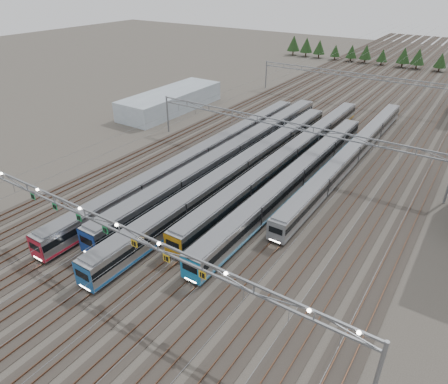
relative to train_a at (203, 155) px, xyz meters
The scene contains 13 objects.
ground 32.25m from the train_a, 69.54° to the right, with size 400.00×400.00×0.00m, color #47423A.
track_bed 70.74m from the train_a, 80.85° to the left, with size 54.00×260.00×5.42m.
train_a is the anchor object (origin of this frame).
train_b 5.54m from the train_a, 35.62° to the left, with size 3.07×66.48×4.00m.
train_c 9.10m from the train_a, ahead, with size 2.92×65.87×3.80m.
train_d 15.91m from the train_a, 31.93° to the left, with size 2.81×65.75×3.65m.
train_e 18.04m from the train_a, ahead, with size 2.85×55.94×3.71m.
train_f 27.53m from the train_a, 35.18° to the left, with size 2.67×61.15×3.47m.
gantry_near 32.67m from the train_a, 69.69° to the right, with size 56.36×0.61×8.08m.
gantry_mid 15.57m from the train_a, 41.18° to the left, with size 56.36×0.36×8.00m.
gantry_far 56.15m from the train_a, 78.41° to the left, with size 56.36×0.36×8.00m.
west_shed 34.75m from the train_a, 139.80° to the left, with size 10.00×30.00×4.77m, color #98A9B5.
treeline 109.92m from the train_a, 81.29° to the left, with size 106.40×5.60×7.02m.
Camera 1 is at (29.23, -23.29, 31.71)m, focal length 32.00 mm.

